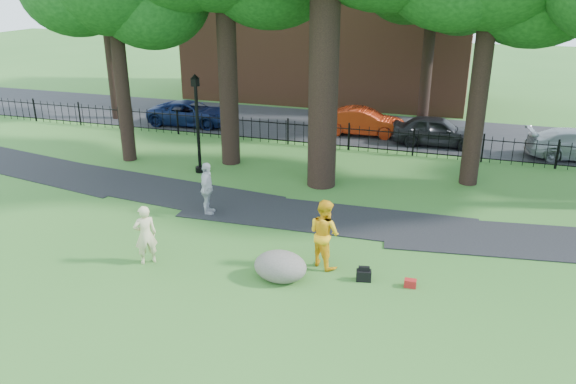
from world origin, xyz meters
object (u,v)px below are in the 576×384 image
(woman, at_px, (145,235))
(red_sedan, at_px, (363,122))
(boulder, at_px, (280,265))
(man, at_px, (324,233))
(lamppost, at_px, (198,125))

(woman, relative_size, red_sedan, 0.42)
(boulder, bearing_deg, woman, -175.41)
(man, height_order, lamppost, lamppost)
(boulder, relative_size, red_sedan, 0.35)
(boulder, relative_size, lamppost, 0.36)
(man, bearing_deg, boulder, 83.00)
(boulder, bearing_deg, man, 50.13)
(boulder, height_order, red_sedan, red_sedan)
(boulder, xyz_separation_m, lamppost, (-6.05, 7.36, 1.58))
(man, xyz_separation_m, boulder, (-0.93, -1.11, -0.57))
(red_sedan, bearing_deg, lamppost, 143.56)
(man, distance_m, lamppost, 9.42)
(man, bearing_deg, woman, 49.25)
(woman, xyz_separation_m, man, (4.85, 1.43, 0.12))
(woman, bearing_deg, lamppost, -117.50)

